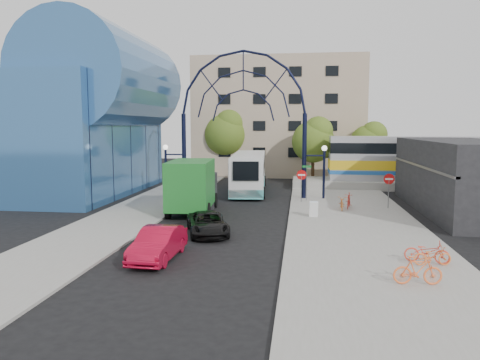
# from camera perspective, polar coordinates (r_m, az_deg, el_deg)

# --- Properties ---
(ground) EXTENTS (120.00, 120.00, 0.00)m
(ground) POSITION_cam_1_polar(r_m,az_deg,el_deg) (25.41, -3.51, -7.03)
(ground) COLOR black
(ground) RESTS_ON ground
(sidewalk_east) EXTENTS (8.00, 56.00, 0.12)m
(sidewalk_east) POSITION_cam_1_polar(r_m,az_deg,el_deg) (29.04, 13.82, -5.36)
(sidewalk_east) COLOR gray
(sidewalk_east) RESTS_ON ground
(plaza_west) EXTENTS (5.00, 50.00, 0.12)m
(plaza_west) POSITION_cam_1_polar(r_m,az_deg,el_deg) (32.79, -12.74, -3.97)
(plaza_west) COLOR gray
(plaza_west) RESTS_ON ground
(gateway_arch) EXTENTS (13.64, 0.44, 12.10)m
(gateway_arch) POSITION_cam_1_polar(r_m,az_deg,el_deg) (38.61, 0.40, 10.42)
(gateway_arch) COLOR black
(gateway_arch) RESTS_ON ground
(stop_sign) EXTENTS (0.80, 0.07, 2.50)m
(stop_sign) POSITION_cam_1_polar(r_m,az_deg,el_deg) (36.46, 7.51, 0.26)
(stop_sign) COLOR slate
(stop_sign) RESTS_ON sidewalk_east
(do_not_enter_sign) EXTENTS (0.76, 0.07, 2.48)m
(do_not_enter_sign) POSITION_cam_1_polar(r_m,az_deg,el_deg) (35.04, 17.70, -0.28)
(do_not_enter_sign) COLOR slate
(do_not_enter_sign) RESTS_ON sidewalk_east
(street_name_sign) EXTENTS (0.70, 0.70, 2.80)m
(street_name_sign) POSITION_cam_1_polar(r_m,az_deg,el_deg) (37.04, 8.13, 0.57)
(street_name_sign) COLOR slate
(street_name_sign) RESTS_ON sidewalk_east
(sandwich_board) EXTENTS (0.55, 0.61, 0.99)m
(sandwich_board) POSITION_cam_1_polar(r_m,az_deg,el_deg) (30.68, 8.98, -3.32)
(sandwich_board) COLOR white
(sandwich_board) RESTS_ON sidewalk_east
(transit_hall) EXTENTS (16.50, 18.00, 14.50)m
(transit_hall) POSITION_cam_1_polar(r_m,az_deg,el_deg) (44.05, -19.77, 7.15)
(transit_hall) COLOR #316098
(transit_hall) RESTS_ON ground
(commercial_block_east) EXTENTS (6.00, 16.00, 5.00)m
(commercial_block_east) POSITION_cam_1_polar(r_m,az_deg,el_deg) (36.22, 25.53, 0.44)
(commercial_block_east) COLOR black
(commercial_block_east) RESTS_ON ground
(apartment_block) EXTENTS (20.00, 12.10, 14.00)m
(apartment_block) POSITION_cam_1_polar(r_m,az_deg,el_deg) (59.28, 4.83, 7.57)
(apartment_block) COLOR tan
(apartment_block) RESTS_ON ground
(train_platform) EXTENTS (32.00, 5.00, 0.80)m
(train_platform) POSITION_cam_1_polar(r_m,az_deg,el_deg) (49.02, 25.53, -0.58)
(train_platform) COLOR gray
(train_platform) RESTS_ON ground
(train_car) EXTENTS (25.10, 3.05, 4.20)m
(train_car) POSITION_cam_1_polar(r_m,az_deg,el_deg) (48.80, 25.68, 2.33)
(train_car) COLOR #B7B7BC
(train_car) RESTS_ON train_platform
(tree_north_a) EXTENTS (4.48, 4.48, 7.00)m
(tree_north_a) POSITION_cam_1_polar(r_m,az_deg,el_deg) (50.20, 9.06, 4.95)
(tree_north_a) COLOR #382314
(tree_north_a) RESTS_ON ground
(tree_north_b) EXTENTS (5.12, 5.12, 8.00)m
(tree_north_b) POSITION_cam_1_polar(r_m,az_deg,el_deg) (54.85, -1.60, 5.85)
(tree_north_b) COLOR #382314
(tree_north_b) RESTS_ON ground
(tree_north_c) EXTENTS (4.16, 4.16, 6.50)m
(tree_north_c) POSITION_cam_1_polar(r_m,az_deg,el_deg) (52.72, 15.54, 4.51)
(tree_north_c) COLOR #382314
(tree_north_c) RESTS_ON ground
(city_bus) EXTENTS (3.65, 12.72, 3.45)m
(city_bus) POSITION_cam_1_polar(r_m,az_deg,el_deg) (42.91, 1.12, 1.01)
(city_bus) COLOR silver
(city_bus) RESTS_ON ground
(green_truck) EXTENTS (3.24, 7.46, 3.68)m
(green_truck) POSITION_cam_1_polar(r_m,az_deg,el_deg) (32.51, -5.74, -0.76)
(green_truck) COLOR black
(green_truck) RESTS_ON ground
(black_suv) EXTENTS (3.30, 4.87, 1.24)m
(black_suv) POSITION_cam_1_polar(r_m,az_deg,el_deg) (26.01, -3.97, -5.32)
(black_suv) COLOR black
(black_suv) RESTS_ON ground
(red_sedan) EXTENTS (1.66, 4.44, 1.45)m
(red_sedan) POSITION_cam_1_polar(r_m,az_deg,el_deg) (21.52, -9.95, -7.65)
(red_sedan) COLOR #B00A28
(red_sedan) RESTS_ON ground
(bike_near_a) EXTENTS (0.74, 1.90, 0.98)m
(bike_near_a) POSITION_cam_1_polar(r_m,az_deg,el_deg) (33.72, 12.33, -2.72)
(bike_near_a) COLOR orange
(bike_near_a) RESTS_ON sidewalk_east
(bike_near_b) EXTENTS (0.84, 1.89, 1.10)m
(bike_near_b) POSITION_cam_1_polar(r_m,az_deg,el_deg) (34.36, 13.12, -2.47)
(bike_near_b) COLOR red
(bike_near_b) RESTS_ON sidewalk_east
(bike_far_a) EXTENTS (1.95, 1.05, 0.97)m
(bike_far_a) POSITION_cam_1_polar(r_m,az_deg,el_deg) (21.86, 21.82, -8.13)
(bike_far_a) COLOR #F04630
(bike_far_a) RESTS_ON sidewalk_east
(bike_far_b) EXTENTS (1.83, 0.61, 1.08)m
(bike_far_b) POSITION_cam_1_polar(r_m,az_deg,el_deg) (18.82, 20.86, -10.27)
(bike_far_b) COLOR orange
(bike_far_b) RESTS_ON sidewalk_east
(bike_far_c) EXTENTS (1.64, 0.76, 0.83)m
(bike_far_c) POSITION_cam_1_polar(r_m,az_deg,el_deg) (21.60, 22.41, -8.52)
(bike_far_c) COLOR orange
(bike_far_c) RESTS_ON sidewalk_east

